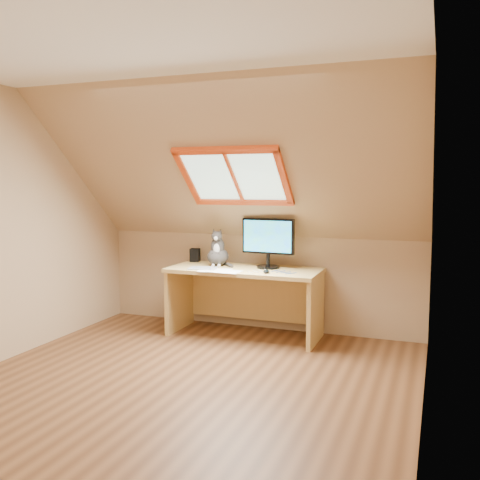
% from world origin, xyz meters
% --- Properties ---
extents(ground, '(3.50, 3.50, 0.00)m').
position_xyz_m(ground, '(0.00, 0.00, 0.00)').
color(ground, brown).
rests_on(ground, ground).
extents(room_shell, '(3.52, 3.52, 2.41)m').
position_xyz_m(room_shell, '(0.00, -0.09, 1.43)').
color(room_shell, tan).
rests_on(room_shell, ground).
extents(desk, '(1.54, 0.67, 0.70)m').
position_xyz_m(desk, '(-0.02, 1.45, 0.48)').
color(desk, tan).
rests_on(desk, ground).
extents(monitor, '(0.55, 0.23, 0.50)m').
position_xyz_m(monitor, '(0.20, 1.48, 0.99)').
color(monitor, black).
rests_on(monitor, desk).
extents(cat, '(0.26, 0.30, 0.40)m').
position_xyz_m(cat, '(-0.34, 1.45, 0.84)').
color(cat, '#403C39').
rests_on(cat, desk).
extents(desk_speaker, '(0.12, 0.12, 0.14)m').
position_xyz_m(desk_speaker, '(-0.69, 1.63, 0.77)').
color(desk_speaker, black).
rests_on(desk_speaker, desk).
extents(graphics_tablet, '(0.30, 0.24, 0.01)m').
position_xyz_m(graphics_tablet, '(-0.40, 1.19, 0.71)').
color(graphics_tablet, '#B2B2B7').
rests_on(graphics_tablet, desk).
extents(mouse, '(0.08, 0.11, 0.03)m').
position_xyz_m(mouse, '(0.28, 1.17, 0.72)').
color(mouse, black).
rests_on(mouse, desk).
extents(papers, '(0.35, 0.30, 0.01)m').
position_xyz_m(papers, '(-0.20, 1.12, 0.70)').
color(papers, white).
rests_on(papers, desk).
extents(cables, '(0.51, 0.26, 0.01)m').
position_xyz_m(cables, '(0.32, 1.26, 0.70)').
color(cables, silver).
rests_on(cables, desk).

